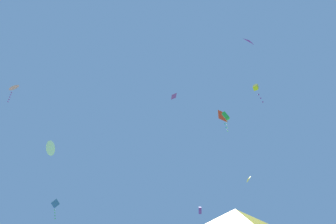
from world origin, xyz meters
name	(u,v)px	position (x,y,z in m)	size (l,w,h in m)	color
kite_yellow_box	(256,88)	(12.50, 24.74, 23.54)	(1.19, 1.47, 3.29)	yellow
kite_magenta_delta	(249,41)	(9.88, 17.70, 24.71)	(1.77, 1.58, 1.39)	#D6389E
kite_purple_diamond	(174,96)	(1.62, 23.99, 21.50)	(0.90, 0.89, 0.50)	purple
kite_red_diamond	(223,117)	(7.93, 25.62, 19.54)	(1.57, 1.53, 2.95)	red
kite_pink_delta	(13,88)	(-8.94, 9.71, 11.85)	(0.78, 0.80, 1.27)	pink
kite_blue_diamond	(55,204)	(-11.09, 26.35, 8.86)	(0.91, 0.99, 1.90)	blue
kite_yellow_delta	(248,179)	(10.45, 27.55, 12.16)	(0.67, 0.93, 0.78)	yellow
kite_green_box	(226,116)	(6.48, 18.84, 15.46)	(0.77, 0.58, 2.01)	green
kite_purple_box	(200,210)	(4.67, 28.61, 8.79)	(0.30, 0.57, 0.78)	purple
kite_white_delta	(51,148)	(-9.24, 17.83, 11.50)	(1.48, 1.40, 1.25)	white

